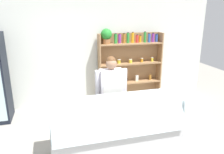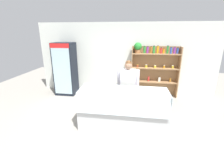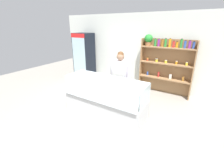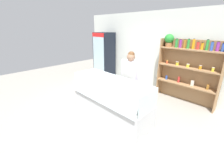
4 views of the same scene
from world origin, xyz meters
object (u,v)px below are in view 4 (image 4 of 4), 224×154
object	(u,v)px
shelving_unit	(186,65)
deli_display_case	(111,105)
drinks_fridge	(104,56)
shop_clerk	(130,76)

from	to	relation	value
shelving_unit	deli_display_case	size ratio (longest dim) A/B	0.92
shelving_unit	deli_display_case	xyz separation A→B (m)	(-0.93, -2.17, -0.84)
drinks_fridge	shop_clerk	distance (m)	2.74
shelving_unit	shop_clerk	size ratio (longest dim) A/B	1.24
deli_display_case	shop_clerk	xyz separation A→B (m)	(0.09, 0.64, 0.64)
drinks_fridge	deli_display_case	distance (m)	3.09
shelving_unit	deli_display_case	bearing A→B (deg)	-113.25
drinks_fridge	shelving_unit	distance (m)	3.29
drinks_fridge	shelving_unit	world-z (taller)	shelving_unit
deli_display_case	shop_clerk	distance (m)	0.91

